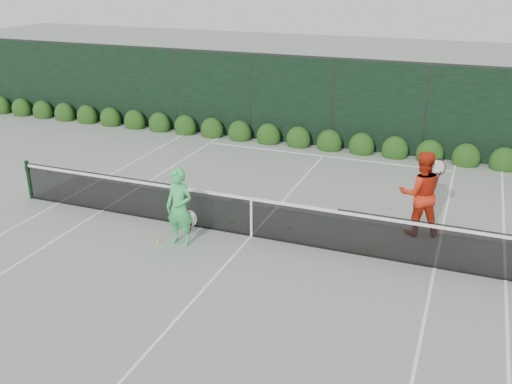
% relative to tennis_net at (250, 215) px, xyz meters
% --- Properties ---
extents(ground, '(80.00, 80.00, 0.00)m').
position_rel_tennis_net_xyz_m(ground, '(0.02, 0.00, -0.53)').
color(ground, gray).
rests_on(ground, ground).
extents(tennis_net, '(12.90, 0.10, 1.07)m').
position_rel_tennis_net_xyz_m(tennis_net, '(0.00, 0.00, 0.00)').
color(tennis_net, black).
rests_on(tennis_net, ground).
extents(player_woman, '(0.70, 0.49, 1.78)m').
position_rel_tennis_net_xyz_m(player_woman, '(-1.32, -0.91, 0.36)').
color(player_woman, '#3CCE61').
rests_on(player_woman, ground).
extents(player_man, '(1.18, 1.04, 2.02)m').
position_rel_tennis_net_xyz_m(player_man, '(3.58, 1.57, 0.48)').
color(player_man, red).
rests_on(player_man, ground).
extents(court_lines, '(11.03, 23.83, 0.01)m').
position_rel_tennis_net_xyz_m(court_lines, '(0.02, 0.00, -0.53)').
color(court_lines, white).
rests_on(court_lines, ground).
extents(windscreen_fence, '(32.00, 21.07, 3.06)m').
position_rel_tennis_net_xyz_m(windscreen_fence, '(0.02, -2.71, 0.98)').
color(windscreen_fence, black).
rests_on(windscreen_fence, ground).
extents(hedge_row, '(31.66, 0.65, 0.94)m').
position_rel_tennis_net_xyz_m(hedge_row, '(0.02, 7.15, -0.30)').
color(hedge_row, '#133B10').
rests_on(hedge_row, ground).
extents(tennis_balls, '(4.58, 1.82, 0.07)m').
position_rel_tennis_net_xyz_m(tennis_balls, '(0.13, 0.19, -0.50)').
color(tennis_balls, '#D2E432').
rests_on(tennis_balls, ground).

